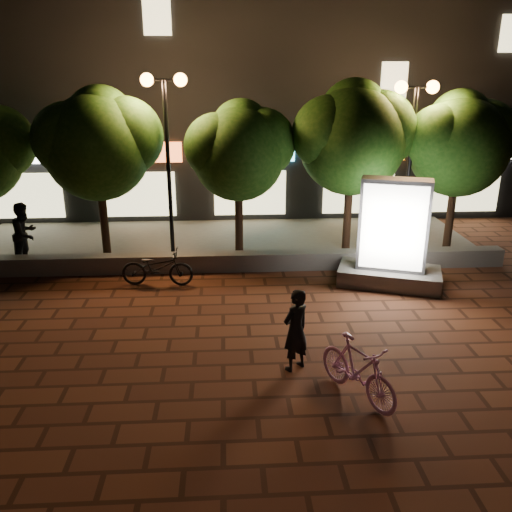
{
  "coord_description": "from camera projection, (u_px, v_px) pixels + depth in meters",
  "views": [
    {
      "loc": [
        0.1,
        -10.0,
        5.32
      ],
      "look_at": [
        0.78,
        1.5,
        1.28
      ],
      "focal_mm": 37.19,
      "sensor_mm": 36.0,
      "label": 1
    }
  ],
  "objects": [
    {
      "name": "ground",
      "position": [
        223.0,
        337.0,
        11.17
      ],
      "size": [
        80.0,
        80.0,
        0.0
      ],
      "primitive_type": "plane",
      "color": "#562C1B",
      "rests_on": "ground"
    },
    {
      "name": "retaining_wall",
      "position": [
        223.0,
        262.0,
        14.86
      ],
      "size": [
        16.0,
        0.45,
        0.5
      ],
      "primitive_type": "cube",
      "color": "slate",
      "rests_on": "ground"
    },
    {
      "name": "sidewalk",
      "position": [
        223.0,
        242.0,
        17.28
      ],
      "size": [
        16.0,
        5.0,
        0.08
      ],
      "primitive_type": "cube",
      "color": "slate",
      "rests_on": "ground"
    },
    {
      "name": "building_block",
      "position": [
        220.0,
        79.0,
        21.75
      ],
      "size": [
        28.0,
        8.12,
        11.3
      ],
      "color": "black",
      "rests_on": "ground"
    },
    {
      "name": "tree_left",
      "position": [
        99.0,
        141.0,
        14.99
      ],
      "size": [
        3.6,
        3.0,
        4.89
      ],
      "color": "#301E13",
      "rests_on": "sidewalk"
    },
    {
      "name": "tree_mid",
      "position": [
        240.0,
        148.0,
        15.28
      ],
      "size": [
        3.24,
        2.7,
        4.5
      ],
      "color": "#301E13",
      "rests_on": "sidewalk"
    },
    {
      "name": "tree_right",
      "position": [
        354.0,
        134.0,
        15.35
      ],
      "size": [
        3.72,
        3.1,
        5.07
      ],
      "color": "#301E13",
      "rests_on": "sidewalk"
    },
    {
      "name": "tree_far_right",
      "position": [
        460.0,
        141.0,
        15.59
      ],
      "size": [
        3.48,
        2.9,
        4.76
      ],
      "color": "#301E13",
      "rests_on": "sidewalk"
    },
    {
      "name": "street_lamp_left",
      "position": [
        166.0,
        120.0,
        14.65
      ],
      "size": [
        1.26,
        0.36,
        5.18
      ],
      "color": "black",
      "rests_on": "sidewalk"
    },
    {
      "name": "street_lamp_right",
      "position": [
        413.0,
        123.0,
        15.09
      ],
      "size": [
        1.26,
        0.36,
        4.98
      ],
      "color": "black",
      "rests_on": "sidewalk"
    },
    {
      "name": "ad_kiosk",
      "position": [
        392.0,
        243.0,
        13.6
      ],
      "size": [
        2.87,
        2.07,
        2.8
      ],
      "color": "slate",
      "rests_on": "ground"
    },
    {
      "name": "scooter_pink",
      "position": [
        358.0,
        369.0,
        8.96
      ],
      "size": [
        1.33,
        1.82,
        1.08
      ],
      "primitive_type": "imported",
      "rotation": [
        0.0,
        0.0,
        0.52
      ],
      "color": "#E28BCD",
      "rests_on": "ground"
    },
    {
      "name": "rider",
      "position": [
        296.0,
        330.0,
        9.75
      ],
      "size": [
        0.7,
        0.66,
        1.61
      ],
      "primitive_type": "imported",
      "rotation": [
        0.0,
        0.0,
        3.78
      ],
      "color": "black",
      "rests_on": "ground"
    },
    {
      "name": "scooter_parked",
      "position": [
        157.0,
        267.0,
        13.74
      ],
      "size": [
        1.91,
        0.8,
        0.98
      ],
      "primitive_type": "imported",
      "rotation": [
        0.0,
        0.0,
        1.49
      ],
      "color": "black",
      "rests_on": "ground"
    },
    {
      "name": "pedestrian",
      "position": [
        25.0,
        234.0,
        14.87
      ],
      "size": [
        0.9,
        1.04,
        1.81
      ],
      "primitive_type": "imported",
      "rotation": [
        0.0,
        0.0,
        1.28
      ],
      "color": "black",
      "rests_on": "sidewalk"
    }
  ]
}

